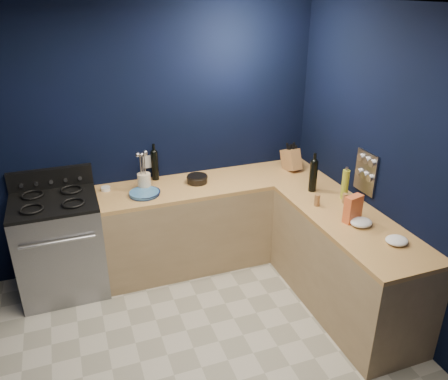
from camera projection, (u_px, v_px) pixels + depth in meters
name	position (u px, v px, depth m)	size (l,w,h in m)	color
floor	(202.00, 368.00, 3.48)	(3.50, 3.50, 0.02)	#B0AA9A
ceiling	(191.00, 4.00, 2.38)	(3.50, 3.50, 0.02)	silver
wall_back	(146.00, 140.00, 4.43)	(3.50, 0.02, 2.60)	black
wall_right	(414.00, 183.00, 3.48)	(0.02, 3.50, 2.60)	black
cab_back	(214.00, 222.00, 4.71)	(2.30, 0.63, 0.86)	#9C805B
top_back	(214.00, 183.00, 4.52)	(2.30, 0.63, 0.04)	olive
cab_right	(345.00, 265.00, 3.98)	(0.63, 1.67, 0.86)	#9C805B
top_right	(351.00, 221.00, 3.80)	(0.63, 1.67, 0.04)	olive
gas_range	(61.00, 247.00, 4.20)	(0.76, 0.66, 0.92)	gray
oven_door	(62.00, 266.00, 3.94)	(0.59, 0.02, 0.42)	black
cooktop	(53.00, 202.00, 4.01)	(0.76, 0.66, 0.03)	black
backguard	(51.00, 179.00, 4.22)	(0.76, 0.06, 0.20)	black
spice_panel	(366.00, 173.00, 3.99)	(0.02, 0.28, 0.38)	gray
wall_outlet	(148.00, 162.00, 4.51)	(0.09, 0.02, 0.13)	white
plate_stack	(144.00, 193.00, 4.21)	(0.28, 0.28, 0.04)	#2A6297
ramekin	(106.00, 189.00, 4.31)	(0.09, 0.09, 0.04)	white
utensil_crock	(144.00, 181.00, 4.31)	(0.13, 0.13, 0.16)	beige
wine_bottle_back	(155.00, 166.00, 4.50)	(0.07, 0.07, 0.30)	black
lemon_basket	(197.00, 179.00, 4.47)	(0.20, 0.20, 0.08)	black
knife_block	(291.00, 160.00, 4.76)	(0.12, 0.20, 0.22)	olive
wine_bottle_right	(313.00, 176.00, 4.24)	(0.07, 0.07, 0.30)	black
oil_bottle	(345.00, 185.00, 4.09)	(0.07, 0.07, 0.28)	#9AA428
spice_jar_near	(317.00, 200.00, 4.00)	(0.05, 0.05, 0.11)	olive
spice_jar_far	(345.00, 198.00, 4.05)	(0.05, 0.05, 0.09)	olive
crouton_bag	(353.00, 209.00, 3.70)	(0.16, 0.07, 0.23)	red
towel_front	(361.00, 222.00, 3.66)	(0.19, 0.16, 0.06)	white
towel_end	(397.00, 240.00, 3.42)	(0.18, 0.16, 0.05)	white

